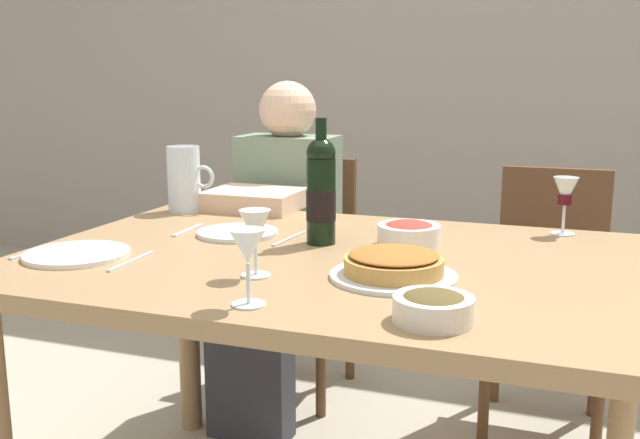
{
  "coord_description": "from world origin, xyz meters",
  "views": [
    {
      "loc": [
        0.5,
        -1.53,
        1.18
      ],
      "look_at": [
        -0.07,
        0.03,
        0.84
      ],
      "focal_mm": 39.74,
      "sensor_mm": 36.0,
      "label": 1
    }
  ],
  "objects_px": {
    "wine_glass_left_diner": "(565,194)",
    "diner_left": "(276,241)",
    "water_pitcher": "(185,183)",
    "dinner_plate_right_setting": "(238,233)",
    "baked_tart": "(394,266)",
    "chair_left": "(301,258)",
    "olive_bowl": "(433,306)",
    "dining_table": "(341,294)",
    "salad_bowl": "(409,233)",
    "wine_bottle": "(321,191)",
    "wine_glass_right_diner": "(248,250)",
    "chair_right": "(549,282)",
    "dinner_plate_left_setting": "(77,254)",
    "wine_glass_centre": "(255,230)"
  },
  "relations": [
    {
      "from": "wine_bottle",
      "to": "chair_right",
      "type": "bearing_deg",
      "value": 54.85
    },
    {
      "from": "dining_table",
      "to": "dinner_plate_right_setting",
      "type": "xyz_separation_m",
      "value": [
        -0.33,
        0.13,
        0.1
      ]
    },
    {
      "from": "diner_left",
      "to": "dinner_plate_right_setting",
      "type": "bearing_deg",
      "value": 102.75
    },
    {
      "from": "olive_bowl",
      "to": "wine_glass_left_diner",
      "type": "xyz_separation_m",
      "value": [
        0.2,
        0.8,
        0.08
      ]
    },
    {
      "from": "wine_glass_left_diner",
      "to": "wine_glass_right_diner",
      "type": "relative_size",
      "value": 1.07
    },
    {
      "from": "baked_tart",
      "to": "chair_left",
      "type": "distance_m",
      "value": 1.23
    },
    {
      "from": "water_pitcher",
      "to": "wine_glass_centre",
      "type": "bearing_deg",
      "value": -48.92
    },
    {
      "from": "dining_table",
      "to": "baked_tart",
      "type": "relative_size",
      "value": 5.59
    },
    {
      "from": "wine_bottle",
      "to": "baked_tart",
      "type": "distance_m",
      "value": 0.37
    },
    {
      "from": "dining_table",
      "to": "chair_right",
      "type": "relative_size",
      "value": 1.72
    },
    {
      "from": "olive_bowl",
      "to": "diner_left",
      "type": "distance_m",
      "value": 1.28
    },
    {
      "from": "wine_glass_left_diner",
      "to": "dinner_plate_left_setting",
      "type": "height_order",
      "value": "wine_glass_left_diner"
    },
    {
      "from": "salad_bowl",
      "to": "dinner_plate_right_setting",
      "type": "bearing_deg",
      "value": -176.11
    },
    {
      "from": "baked_tart",
      "to": "chair_right",
      "type": "relative_size",
      "value": 0.31
    },
    {
      "from": "wine_bottle",
      "to": "wine_glass_left_diner",
      "type": "bearing_deg",
      "value": 28.72
    },
    {
      "from": "dinner_plate_right_setting",
      "to": "chair_right",
      "type": "height_order",
      "value": "chair_right"
    },
    {
      "from": "chair_left",
      "to": "wine_bottle",
      "type": "bearing_deg",
      "value": 114.89
    },
    {
      "from": "olive_bowl",
      "to": "chair_right",
      "type": "height_order",
      "value": "chair_right"
    },
    {
      "from": "wine_glass_right_diner",
      "to": "salad_bowl",
      "type": "bearing_deg",
      "value": 72.5
    },
    {
      "from": "olive_bowl",
      "to": "dinner_plate_right_setting",
      "type": "relative_size",
      "value": 0.66
    },
    {
      "from": "baked_tart",
      "to": "chair_right",
      "type": "bearing_deg",
      "value": 73.96
    },
    {
      "from": "dining_table",
      "to": "chair_right",
      "type": "bearing_deg",
      "value": 62.89
    },
    {
      "from": "diner_left",
      "to": "dining_table",
      "type": "bearing_deg",
      "value": 124.74
    },
    {
      "from": "dining_table",
      "to": "chair_left",
      "type": "height_order",
      "value": "chair_left"
    },
    {
      "from": "dining_table",
      "to": "chair_left",
      "type": "relative_size",
      "value": 1.72
    },
    {
      "from": "chair_left",
      "to": "chair_right",
      "type": "relative_size",
      "value": 1.0
    },
    {
      "from": "chair_right",
      "to": "salad_bowl",
      "type": "bearing_deg",
      "value": 65.82
    },
    {
      "from": "water_pitcher",
      "to": "dining_table",
      "type": "bearing_deg",
      "value": -30.43
    },
    {
      "from": "dinner_plate_left_setting",
      "to": "chair_right",
      "type": "height_order",
      "value": "chair_right"
    },
    {
      "from": "olive_bowl",
      "to": "diner_left",
      "type": "xyz_separation_m",
      "value": [
        -0.74,
        1.03,
        -0.17
      ]
    },
    {
      "from": "salad_bowl",
      "to": "diner_left",
      "type": "height_order",
      "value": "diner_left"
    },
    {
      "from": "water_pitcher",
      "to": "dinner_plate_right_setting",
      "type": "height_order",
      "value": "water_pitcher"
    },
    {
      "from": "wine_glass_right_diner",
      "to": "baked_tart",
      "type": "bearing_deg",
      "value": 51.67
    },
    {
      "from": "diner_left",
      "to": "chair_right",
      "type": "distance_m",
      "value": 0.94
    },
    {
      "from": "chair_left",
      "to": "dining_table",
      "type": "bearing_deg",
      "value": 116.99
    },
    {
      "from": "wine_bottle",
      "to": "chair_right",
      "type": "height_order",
      "value": "wine_bottle"
    },
    {
      "from": "wine_glass_left_diner",
      "to": "diner_left",
      "type": "distance_m",
      "value": 0.99
    },
    {
      "from": "wine_glass_right_diner",
      "to": "chair_right",
      "type": "distance_m",
      "value": 1.42
    },
    {
      "from": "water_pitcher",
      "to": "diner_left",
      "type": "relative_size",
      "value": 0.18
    },
    {
      "from": "dinner_plate_left_setting",
      "to": "diner_left",
      "type": "bearing_deg",
      "value": 81.08
    },
    {
      "from": "wine_bottle",
      "to": "wine_glass_left_diner",
      "type": "xyz_separation_m",
      "value": [
        0.58,
        0.32,
        -0.03
      ]
    },
    {
      "from": "salad_bowl",
      "to": "diner_left",
      "type": "distance_m",
      "value": 0.78
    },
    {
      "from": "wine_glass_right_diner",
      "to": "dinner_plate_left_setting",
      "type": "xyz_separation_m",
      "value": [
        -0.54,
        0.19,
        -0.1
      ]
    },
    {
      "from": "dining_table",
      "to": "baked_tart",
      "type": "height_order",
      "value": "baked_tart"
    },
    {
      "from": "wine_bottle",
      "to": "wine_glass_right_diner",
      "type": "relative_size",
      "value": 2.19
    },
    {
      "from": "dining_table",
      "to": "wine_glass_centre",
      "type": "relative_size",
      "value": 10.47
    },
    {
      "from": "salad_bowl",
      "to": "dinner_plate_left_setting",
      "type": "xyz_separation_m",
      "value": [
        -0.71,
        -0.37,
        -0.03
      ]
    },
    {
      "from": "chair_right",
      "to": "wine_glass_left_diner",
      "type": "bearing_deg",
      "value": 94.31
    },
    {
      "from": "wine_glass_right_diner",
      "to": "diner_left",
      "type": "relative_size",
      "value": 0.12
    },
    {
      "from": "water_pitcher",
      "to": "chair_left",
      "type": "relative_size",
      "value": 0.23
    }
  ]
}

